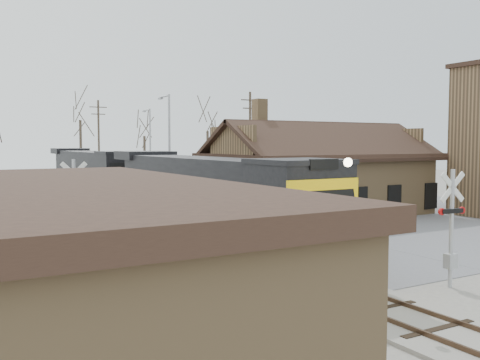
% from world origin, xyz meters
% --- Properties ---
extents(ground, '(140.00, 140.00, 0.00)m').
position_xyz_m(ground, '(0.00, 0.00, 0.00)').
color(ground, '#9B968C').
rests_on(ground, ground).
extents(road, '(60.00, 9.00, 0.03)m').
position_xyz_m(road, '(0.00, 0.00, 0.01)').
color(road, slate).
rests_on(road, ground).
extents(parking_lot, '(22.00, 26.00, 0.03)m').
position_xyz_m(parking_lot, '(18.00, 4.00, 0.02)').
color(parking_lot, slate).
rests_on(parking_lot, ground).
extents(track_main, '(3.40, 90.00, 0.24)m').
position_xyz_m(track_main, '(0.00, 15.00, 0.07)').
color(track_main, '#9B968C').
rests_on(track_main, ground).
extents(track_siding, '(3.40, 90.00, 0.24)m').
position_xyz_m(track_siding, '(-4.50, 15.00, 0.07)').
color(track_siding, '#9B968C').
rests_on(track_siding, ground).
extents(depot, '(15.20, 9.31, 7.90)m').
position_xyz_m(depot, '(11.99, 12.00, 2.41)').
color(depot, '#97764E').
rests_on(depot, ground).
extents(locomotive_lead, '(2.99, 20.00, 4.44)m').
position_xyz_m(locomotive_lead, '(0.00, 4.86, 2.33)').
color(locomotive_lead, black).
rests_on(locomotive_lead, ground).
extents(locomotive_trailing, '(2.99, 20.00, 4.20)m').
position_xyz_m(locomotive_trailing, '(0.00, 25.14, 2.33)').
color(locomotive_trailing, black).
rests_on(locomotive_trailing, ground).
extents(crossbuck_near, '(1.16, 0.31, 4.07)m').
position_xyz_m(crossbuck_near, '(4.00, -5.17, 1.91)').
color(crossbuck_near, '#A5A8AD').
rests_on(crossbuck_near, ground).
extents(crossbuck_far, '(1.20, 0.39, 4.27)m').
position_xyz_m(crossbuck_far, '(-6.14, 5.66, 1.99)').
color(crossbuck_far, '#A5A8AD').
rests_on(crossbuck_far, ground).
extents(streetlight_b, '(0.25, 2.04, 8.58)m').
position_xyz_m(streetlight_b, '(4.27, 20.46, 4.83)').
color(streetlight_b, '#A5A8AD').
rests_on(streetlight_b, ground).
extents(streetlight_c, '(0.25, 2.04, 8.44)m').
position_xyz_m(streetlight_c, '(8.21, 35.04, 4.75)').
color(streetlight_c, '#A5A8AD').
rests_on(streetlight_c, ground).
extents(utility_pole_b, '(2.00, 0.24, 9.84)m').
position_xyz_m(utility_pole_b, '(5.51, 44.34, 5.15)').
color(utility_pole_b, '#382D23').
rests_on(utility_pole_b, ground).
extents(utility_pole_c, '(2.00, 0.24, 9.92)m').
position_xyz_m(utility_pole_c, '(15.84, 27.73, 5.18)').
color(utility_pole_c, '#382D23').
rests_on(utility_pole_c, ground).
extents(tree_c, '(5.11, 5.11, 12.51)m').
position_xyz_m(tree_c, '(4.22, 47.53, 8.91)').
color(tree_c, '#382D23').
rests_on(tree_c, ground).
extents(tree_d, '(3.86, 3.86, 9.45)m').
position_xyz_m(tree_d, '(11.22, 44.88, 6.72)').
color(tree_d, '#382D23').
rests_on(tree_d, ground).
extents(tree_e, '(4.23, 4.23, 10.37)m').
position_xyz_m(tree_e, '(17.43, 40.19, 7.38)').
color(tree_e, '#382D23').
rests_on(tree_e, ground).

